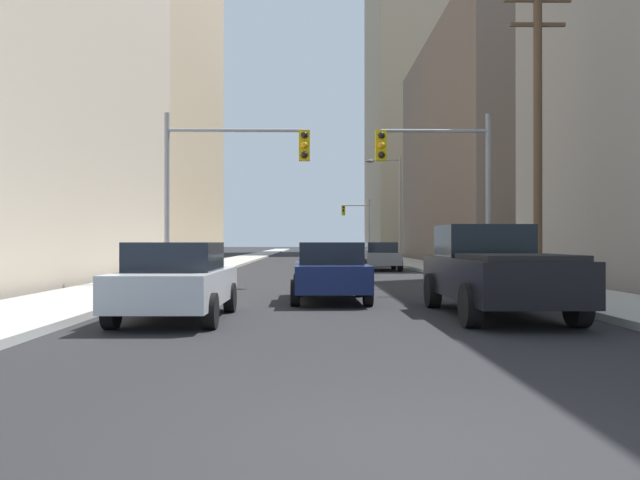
{
  "coord_description": "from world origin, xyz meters",
  "views": [
    {
      "loc": [
        -0.63,
        -4.5,
        1.52
      ],
      "look_at": [
        0.0,
        35.89,
        1.67
      ],
      "focal_mm": 35.37,
      "sensor_mm": 36.0,
      "label": 1
    }
  ],
  "objects_px": {
    "pickup_truck_black": "(494,271)",
    "traffic_signal_far_right": "(357,219)",
    "sedan_navy": "(330,271)",
    "sedan_grey": "(381,256)",
    "traffic_signal_near_right": "(439,169)",
    "sedan_silver": "(177,281)",
    "traffic_signal_near_left": "(230,168)"
  },
  "relations": [
    {
      "from": "sedan_navy",
      "to": "traffic_signal_far_right",
      "type": "xyz_separation_m",
      "value": [
        4.45,
        49.73,
        3.23
      ]
    },
    {
      "from": "traffic_signal_far_right",
      "to": "sedan_silver",
      "type": "bearing_deg",
      "value": -98.03
    },
    {
      "from": "sedan_grey",
      "to": "traffic_signal_far_right",
      "type": "distance_m",
      "value": 32.12
    },
    {
      "from": "sedan_silver",
      "to": "traffic_signal_near_left",
      "type": "relative_size",
      "value": 0.7
    },
    {
      "from": "sedan_navy",
      "to": "traffic_signal_far_right",
      "type": "relative_size",
      "value": 0.71
    },
    {
      "from": "pickup_truck_black",
      "to": "sedan_silver",
      "type": "relative_size",
      "value": 1.28
    },
    {
      "from": "pickup_truck_black",
      "to": "sedan_navy",
      "type": "xyz_separation_m",
      "value": [
        -3.3,
        3.28,
        -0.16
      ]
    },
    {
      "from": "pickup_truck_black",
      "to": "sedan_grey",
      "type": "distance_m",
      "value": 21.07
    },
    {
      "from": "sedan_grey",
      "to": "traffic_signal_far_right",
      "type": "height_order",
      "value": "traffic_signal_far_right"
    },
    {
      "from": "sedan_navy",
      "to": "sedan_grey",
      "type": "relative_size",
      "value": 1.0
    },
    {
      "from": "sedan_silver",
      "to": "traffic_signal_near_right",
      "type": "distance_m",
      "value": 12.28
    },
    {
      "from": "sedan_grey",
      "to": "traffic_signal_near_right",
      "type": "height_order",
      "value": "traffic_signal_near_right"
    },
    {
      "from": "traffic_signal_near_left",
      "to": "traffic_signal_near_right",
      "type": "xyz_separation_m",
      "value": [
        7.25,
        -0.0,
        -0.05
      ]
    },
    {
      "from": "traffic_signal_near_right",
      "to": "pickup_truck_black",
      "type": "bearing_deg",
      "value": -94.39
    },
    {
      "from": "sedan_silver",
      "to": "sedan_grey",
      "type": "bearing_deg",
      "value": 73.49
    },
    {
      "from": "traffic_signal_far_right",
      "to": "sedan_navy",
      "type": "bearing_deg",
      "value": -95.11
    },
    {
      "from": "pickup_truck_black",
      "to": "traffic_signal_far_right",
      "type": "xyz_separation_m",
      "value": [
        1.15,
        53.01,
        3.07
      ]
    },
    {
      "from": "pickup_truck_black",
      "to": "sedan_navy",
      "type": "distance_m",
      "value": 4.65
    },
    {
      "from": "sedan_navy",
      "to": "traffic_signal_near_left",
      "type": "bearing_deg",
      "value": 120.62
    },
    {
      "from": "sedan_silver",
      "to": "traffic_signal_far_right",
      "type": "bearing_deg",
      "value": 81.97
    },
    {
      "from": "pickup_truck_black",
      "to": "traffic_signal_far_right",
      "type": "bearing_deg",
      "value": 88.76
    },
    {
      "from": "sedan_grey",
      "to": "traffic_signal_near_left",
      "type": "height_order",
      "value": "traffic_signal_near_left"
    },
    {
      "from": "sedan_navy",
      "to": "traffic_signal_near_right",
      "type": "relative_size",
      "value": 0.71
    },
    {
      "from": "sedan_grey",
      "to": "sedan_silver",
      "type": "bearing_deg",
      "value": -106.51
    },
    {
      "from": "pickup_truck_black",
      "to": "sedan_silver",
      "type": "bearing_deg",
      "value": -174.14
    },
    {
      "from": "sedan_silver",
      "to": "sedan_grey",
      "type": "relative_size",
      "value": 1.0
    },
    {
      "from": "pickup_truck_black",
      "to": "sedan_silver",
      "type": "xyz_separation_m",
      "value": [
        -6.42,
        -0.66,
        -0.16
      ]
    },
    {
      "from": "pickup_truck_black",
      "to": "traffic_signal_far_right",
      "type": "distance_m",
      "value": 53.11
    },
    {
      "from": "traffic_signal_far_right",
      "to": "pickup_truck_black",
      "type": "bearing_deg",
      "value": -91.24
    },
    {
      "from": "pickup_truck_black",
      "to": "traffic_signal_near_right",
      "type": "distance_m",
      "value": 9.37
    },
    {
      "from": "sedan_grey",
      "to": "traffic_signal_far_right",
      "type": "relative_size",
      "value": 0.7
    },
    {
      "from": "pickup_truck_black",
      "to": "traffic_signal_near_left",
      "type": "relative_size",
      "value": 0.9
    }
  ]
}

